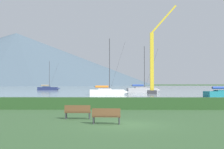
# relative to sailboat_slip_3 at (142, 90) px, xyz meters

# --- Properties ---
(ground_plane) EXTENTS (1000.00, 1000.00, 0.00)m
(ground_plane) POSITION_rel_sailboat_slip_3_xyz_m (-5.89, -62.23, -0.73)
(ground_plane) COLOR #385B33
(harbor_water) EXTENTS (320.00, 246.00, 0.00)m
(harbor_water) POSITION_rel_sailboat_slip_3_xyz_m (-5.89, 74.77, -0.73)
(harbor_water) COLOR #8C9EA3
(harbor_water) RESTS_ON ground_plane
(hedge_line) EXTENTS (80.00, 1.20, 1.10)m
(hedge_line) POSITION_rel_sailboat_slip_3_xyz_m (-5.89, -51.23, -0.18)
(hedge_line) COLOR #284C23
(hedge_line) RESTS_ON ground_plane
(sailboat_slip_3) EXTENTS (8.84, 3.59, 11.82)m
(sailboat_slip_3) POSITION_rel_sailboat_slip_3_xyz_m (0.00, 0.00, 0.00)
(sailboat_slip_3) COLOR #9E9EA3
(sailboat_slip_3) RESTS_ON harbor_water
(sailboat_slip_4) EXTENTS (7.61, 2.41, 9.72)m
(sailboat_slip_4) POSITION_rel_sailboat_slip_3_xyz_m (-29.79, 25.83, -0.10)
(sailboat_slip_4) COLOR navy
(sailboat_slip_4) RESTS_ON harbor_water
(sailboat_slip_7) EXTENTS (8.21, 3.18, 11.58)m
(sailboat_slip_7) POSITION_rel_sailboat_slip_3_xyz_m (-8.44, -15.77, -0.05)
(sailboat_slip_7) COLOR white
(sailboat_slip_7) RESTS_ON harbor_water
(park_bench_near_path) EXTENTS (1.72, 0.55, 0.95)m
(park_bench_near_path) POSITION_rel_sailboat_slip_3_xyz_m (-6.91, -62.06, -0.20)
(park_bench_near_path) COLOR brown
(park_bench_near_path) RESTS_ON ground_plane
(park_bench_under_tree) EXTENTS (1.77, 0.49, 0.95)m
(park_bench_under_tree) POSITION_rel_sailboat_slip_3_xyz_m (-8.96, -59.41, -0.20)
(park_bench_under_tree) COLOR brown
(park_bench_under_tree) RESTS_ON ground_plane
(dock_crane) EXTENTS (6.57, 2.00, 20.00)m
(dock_crane) POSITION_rel_sailboat_slip_3_xyz_m (1.63, -9.47, 5.60)
(dock_crane) COLOR #333338
(dock_crane) RESTS_ON ground_plane
(distant_hill_west_ridge) EXTENTS (321.37, 321.37, 61.35)m
(distant_hill_west_ridge) POSITION_rel_sailboat_slip_3_xyz_m (-126.52, 292.16, 29.94)
(distant_hill_west_ridge) COLOR #4C6070
(distant_hill_west_ridge) RESTS_ON ground_plane
(distant_hill_central_peak) EXTENTS (189.36, 189.36, 38.76)m
(distant_hill_central_peak) POSITION_rel_sailboat_slip_3_xyz_m (-138.19, 309.51, 18.65)
(distant_hill_central_peak) COLOR #4C6070
(distant_hill_central_peak) RESTS_ON ground_plane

